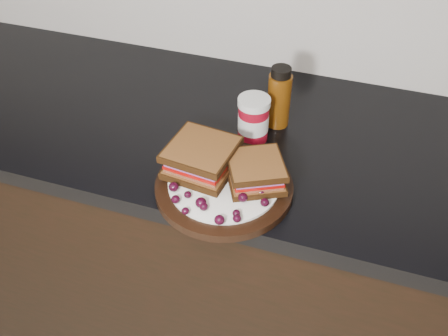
# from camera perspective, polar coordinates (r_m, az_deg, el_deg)

# --- Properties ---
(base_cabinets) EXTENTS (3.96, 0.58, 0.86)m
(base_cabinets) POSITION_cam_1_polar(r_m,az_deg,el_deg) (1.54, -4.27, -8.46)
(base_cabinets) COLOR black
(base_cabinets) RESTS_ON ground_plane
(countertop) EXTENTS (3.98, 0.60, 0.04)m
(countertop) POSITION_cam_1_polar(r_m,az_deg,el_deg) (1.23, -5.31, 5.11)
(countertop) COLOR black
(countertop) RESTS_ON base_cabinets
(plate) EXTENTS (0.28, 0.28, 0.02)m
(plate) POSITION_cam_1_polar(r_m,az_deg,el_deg) (1.01, -0.00, -2.16)
(plate) COLOR black
(plate) RESTS_ON countertop
(sandwich_left) EXTENTS (0.14, 0.14, 0.06)m
(sandwich_left) POSITION_cam_1_polar(r_m,az_deg,el_deg) (1.01, -2.58, 1.18)
(sandwich_left) COLOR brown
(sandwich_left) RESTS_ON plate
(sandwich_right) EXTENTS (0.15, 0.15, 0.05)m
(sandwich_right) POSITION_cam_1_polar(r_m,az_deg,el_deg) (0.99, 3.63, -0.44)
(sandwich_right) COLOR brown
(sandwich_right) RESTS_ON plate
(grape_0) EXTENTS (0.02, 0.02, 0.02)m
(grape_0) POSITION_cam_1_polar(r_m,az_deg,el_deg) (0.98, -5.77, -2.16)
(grape_0) COLOR black
(grape_0) RESTS_ON plate
(grape_1) EXTENTS (0.01, 0.01, 0.01)m
(grape_1) POSITION_cam_1_polar(r_m,az_deg,el_deg) (0.97, -4.17, -3.06)
(grape_1) COLOR black
(grape_1) RESTS_ON plate
(grape_2) EXTENTS (0.02, 0.02, 0.02)m
(grape_2) POSITION_cam_1_polar(r_m,az_deg,el_deg) (0.96, -5.55, -3.58)
(grape_2) COLOR black
(grape_2) RESTS_ON plate
(grape_3) EXTENTS (0.02, 0.02, 0.01)m
(grape_3) POSITION_cam_1_polar(r_m,az_deg,el_deg) (0.94, -4.44, -4.92)
(grape_3) COLOR black
(grape_3) RESTS_ON plate
(grape_4) EXTENTS (0.02, 0.02, 0.02)m
(grape_4) POSITION_cam_1_polar(r_m,az_deg,el_deg) (0.95, -2.65, -3.98)
(grape_4) COLOR black
(grape_4) RESTS_ON plate
(grape_5) EXTENTS (0.02, 0.02, 0.02)m
(grape_5) POSITION_cam_1_polar(r_m,az_deg,el_deg) (0.94, -2.33, -4.43)
(grape_5) COLOR black
(grape_5) RESTS_ON plate
(grape_6) EXTENTS (0.02, 0.02, 0.02)m
(grape_6) POSITION_cam_1_polar(r_m,az_deg,el_deg) (0.92, -0.53, -5.94)
(grape_6) COLOR black
(grape_6) RESTS_ON plate
(grape_7) EXTENTS (0.02, 0.02, 0.02)m
(grape_7) POSITION_cam_1_polar(r_m,az_deg,el_deg) (0.92, 1.49, -5.78)
(grape_7) COLOR black
(grape_7) RESTS_ON plate
(grape_8) EXTENTS (0.02, 0.02, 0.01)m
(grape_8) POSITION_cam_1_polar(r_m,az_deg,el_deg) (0.93, 1.42, -5.20)
(grape_8) COLOR black
(grape_8) RESTS_ON plate
(grape_9) EXTENTS (0.02, 0.02, 0.02)m
(grape_9) POSITION_cam_1_polar(r_m,az_deg,el_deg) (0.96, 2.15, -3.37)
(grape_9) COLOR black
(grape_9) RESTS_ON plate
(grape_10) EXTENTS (0.02, 0.02, 0.02)m
(grape_10) POSITION_cam_1_polar(r_m,az_deg,el_deg) (0.95, 4.67, -3.94)
(grape_10) COLOR black
(grape_10) RESTS_ON plate
(grape_11) EXTENTS (0.02, 0.02, 0.02)m
(grape_11) POSITION_cam_1_polar(r_m,az_deg,el_deg) (0.97, 4.25, -2.80)
(grape_11) COLOR black
(grape_11) RESTS_ON plate
(grape_12) EXTENTS (0.02, 0.02, 0.02)m
(grape_12) POSITION_cam_1_polar(r_m,az_deg,el_deg) (0.98, 4.78, -2.46)
(grape_12) COLOR black
(grape_12) RESTS_ON plate
(grape_13) EXTENTS (0.02, 0.02, 0.01)m
(grape_13) POSITION_cam_1_polar(r_m,az_deg,el_deg) (1.00, 4.77, -1.03)
(grape_13) COLOR black
(grape_13) RESTS_ON plate
(grape_14) EXTENTS (0.01, 0.01, 0.01)m
(grape_14) POSITION_cam_1_polar(r_m,az_deg,el_deg) (1.03, 4.16, 0.03)
(grape_14) COLOR black
(grape_14) RESTS_ON plate
(grape_15) EXTENTS (0.02, 0.02, 0.02)m
(grape_15) POSITION_cam_1_polar(r_m,az_deg,el_deg) (1.03, -0.77, 0.47)
(grape_15) COLOR black
(grape_15) RESTS_ON plate
(grape_16) EXTENTS (0.02, 0.02, 0.02)m
(grape_16) POSITION_cam_1_polar(r_m,az_deg,el_deg) (1.05, -3.14, 1.16)
(grape_16) COLOR black
(grape_16) RESTS_ON plate
(grape_17) EXTENTS (0.02, 0.02, 0.02)m
(grape_17) POSITION_cam_1_polar(r_m,az_deg,el_deg) (1.02, -3.17, 0.05)
(grape_17) COLOR black
(grape_17) RESTS_ON plate
(grape_18) EXTENTS (0.02, 0.02, 0.02)m
(grape_18) POSITION_cam_1_polar(r_m,az_deg,el_deg) (1.03, -4.71, 0.14)
(grape_18) COLOR black
(grape_18) RESTS_ON plate
(grape_19) EXTENTS (0.02, 0.02, 0.02)m
(grape_19) POSITION_cam_1_polar(r_m,az_deg,el_deg) (1.02, -5.22, -0.26)
(grape_19) COLOR black
(grape_19) RESTS_ON plate
(grape_20) EXTENTS (0.02, 0.02, 0.02)m
(grape_20) POSITION_cam_1_polar(r_m,az_deg,el_deg) (1.03, -1.43, 0.29)
(grape_20) COLOR black
(grape_20) RESTS_ON plate
(grape_21) EXTENTS (0.02, 0.02, 0.02)m
(grape_21) POSITION_cam_1_polar(r_m,az_deg,el_deg) (1.01, -2.51, -0.38)
(grape_21) COLOR black
(grape_21) RESTS_ON plate
(grape_22) EXTENTS (0.01, 0.01, 0.01)m
(grape_22) POSITION_cam_1_polar(r_m,az_deg,el_deg) (1.02, -3.77, -0.09)
(grape_22) COLOR black
(grape_22) RESTS_ON plate
(condiment_jar) EXTENTS (0.10, 0.10, 0.11)m
(condiment_jar) POSITION_cam_1_polar(r_m,az_deg,el_deg) (1.12, 3.37, 5.61)
(condiment_jar) COLOR maroon
(condiment_jar) RESTS_ON countertop
(oil_bottle) EXTENTS (0.07, 0.07, 0.15)m
(oil_bottle) POSITION_cam_1_polar(r_m,az_deg,el_deg) (1.16, 6.32, 8.10)
(oil_bottle) COLOR #552C08
(oil_bottle) RESTS_ON countertop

